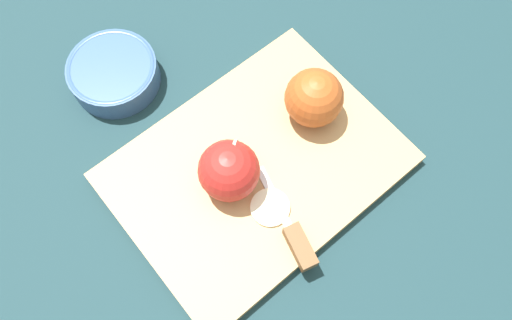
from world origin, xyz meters
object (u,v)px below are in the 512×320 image
apple_half_left (314,98)px  bowl (114,73)px  apple_half_right (228,168)px  knife (298,242)px

apple_half_left → bowl: bearing=53.1°
apple_half_right → bowl: size_ratio=0.61×
bowl → apple_half_right: bearing=102.5°
apple_half_left → knife: (0.13, 0.15, -0.03)m
knife → bowl: 0.38m
apple_half_right → knife: bearing=-36.3°
knife → bowl: same height
apple_half_right → knife: (-0.03, 0.13, -0.03)m
apple_half_right → knife: apple_half_right is taller
apple_half_right → bowl: apple_half_right is taller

